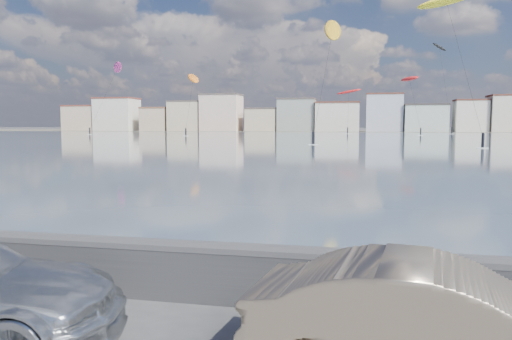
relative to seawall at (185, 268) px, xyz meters
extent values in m
cube|color=#3D4859|center=(0.00, 88.80, -0.58)|extent=(500.00, 177.00, 0.00)
cube|color=#4C473D|center=(0.00, 197.30, -0.57)|extent=(500.00, 60.00, 0.00)
cube|color=#28282B|center=(0.00, 0.00, -0.13)|extent=(400.00, 0.35, 0.90)
cylinder|color=#28282B|center=(0.00, 0.00, 0.32)|extent=(400.00, 0.36, 0.36)
cube|color=#CCB293|center=(-112.00, 183.30, 4.42)|extent=(14.00, 11.00, 10.00)
cube|color=brown|center=(-112.00, 183.30, 9.72)|extent=(14.28, 11.22, 0.60)
cube|color=beige|center=(-96.50, 183.30, 5.92)|extent=(16.00, 12.00, 13.00)
cube|color=brown|center=(-96.50, 183.30, 12.72)|extent=(16.32, 12.24, 0.60)
cube|color=#CCB293|center=(-79.00, 183.30, 3.92)|extent=(11.00, 10.00, 9.00)
cube|color=brown|center=(-79.00, 183.30, 8.72)|extent=(11.22, 10.20, 0.60)
cube|color=beige|center=(-66.00, 183.30, 5.17)|extent=(13.00, 11.00, 11.50)
cube|color=#4C423D|center=(-66.00, 183.30, 11.22)|extent=(13.26, 11.22, 0.60)
cube|color=beige|center=(-51.50, 183.30, 6.42)|extent=(15.00, 12.00, 14.00)
cube|color=#4C423D|center=(-51.50, 183.30, 13.72)|extent=(15.30, 12.24, 0.60)
cube|color=beige|center=(-35.00, 183.30, 3.67)|extent=(12.00, 10.00, 8.50)
cube|color=#4C423D|center=(-35.00, 183.30, 8.22)|extent=(12.24, 10.20, 0.60)
cube|color=gray|center=(-21.50, 183.30, 5.42)|extent=(14.00, 11.00, 12.00)
cube|color=#4C423D|center=(-21.50, 183.30, 11.72)|extent=(14.28, 11.22, 0.60)
cube|color=beige|center=(-6.00, 183.30, 4.67)|extent=(16.00, 13.00, 10.50)
cube|color=#562D23|center=(-6.00, 183.30, 10.22)|extent=(16.32, 13.26, 0.60)
cube|color=#B2B7C6|center=(11.00, 183.30, 6.17)|extent=(13.00, 10.00, 13.50)
cube|color=#562D23|center=(11.00, 183.30, 13.22)|extent=(13.26, 10.20, 0.60)
cube|color=#B7C6BC|center=(25.50, 183.30, 4.17)|extent=(15.00, 12.00, 9.50)
cube|color=#383330|center=(25.50, 183.30, 9.22)|extent=(15.30, 12.24, 0.60)
cube|color=silver|center=(41.00, 183.30, 4.92)|extent=(11.00, 9.00, 11.00)
cube|color=#562D23|center=(41.00, 183.30, 10.72)|extent=(11.22, 9.18, 0.60)
cube|color=beige|center=(54.00, 183.30, 5.67)|extent=(14.00, 11.00, 12.50)
cube|color=#562D23|center=(54.00, 183.30, 12.22)|extent=(14.28, 11.22, 0.60)
imported|color=tan|center=(3.92, -2.16, 0.17)|extent=(4.71, 2.15, 1.50)
ellipsoid|color=orange|center=(-39.37, 114.62, 13.96)|extent=(6.46, 9.52, 4.13)
cube|color=white|center=(-38.85, 107.10, -0.53)|extent=(1.40, 0.42, 0.08)
cylinder|color=black|center=(-38.85, 107.10, 0.37)|extent=(0.36, 0.36, 1.70)
sphere|color=black|center=(-38.85, 107.10, 1.27)|extent=(0.28, 0.28, 0.28)
cylinder|color=black|center=(-39.11, 110.86, 7.34)|extent=(0.56, 7.55, 13.25)
ellipsoid|color=#E5338C|center=(-68.24, 130.15, 19.03)|extent=(6.39, 8.10, 3.65)
cube|color=white|center=(-69.69, 115.88, -0.53)|extent=(1.40, 0.42, 0.08)
cylinder|color=black|center=(-69.69, 115.88, 0.37)|extent=(0.36, 0.36, 1.70)
sphere|color=black|center=(-69.69, 115.88, 1.27)|extent=(0.28, 0.28, 0.28)
cylinder|color=black|center=(-68.96, 123.02, 9.87)|extent=(1.49, 14.29, 18.33)
ellipsoid|color=#BF8C19|center=(-2.03, 77.03, 17.94)|extent=(3.32, 10.19, 6.53)
cube|color=white|center=(-3.78, 63.75, -0.53)|extent=(1.40, 0.42, 0.08)
cylinder|color=black|center=(-3.78, 63.75, 0.37)|extent=(0.36, 0.36, 1.70)
sphere|color=black|center=(-3.78, 63.75, 1.27)|extent=(0.28, 0.28, 0.28)
cylinder|color=black|center=(-2.90, 70.39, 9.33)|extent=(1.79, 13.30, 17.24)
ellipsoid|color=black|center=(25.17, 151.20, 25.16)|extent=(6.52, 8.75, 3.01)
cube|color=white|center=(28.27, 143.72, -0.53)|extent=(1.40, 0.42, 0.08)
cylinder|color=black|center=(28.27, 143.72, 0.37)|extent=(0.36, 0.36, 1.70)
sphere|color=black|center=(28.27, 143.72, 1.27)|extent=(0.28, 0.28, 0.28)
cylinder|color=black|center=(26.72, 147.46, 12.94)|extent=(3.14, 7.51, 24.45)
ellipsoid|color=yellow|center=(15.17, 73.99, 21.06)|extent=(9.77, 5.95, 3.95)
cube|color=white|center=(17.68, 58.09, -0.53)|extent=(1.40, 0.42, 0.08)
cylinder|color=black|center=(17.68, 58.09, 0.37)|extent=(0.36, 0.36, 1.70)
sphere|color=black|center=(17.68, 58.09, 1.27)|extent=(0.28, 0.28, 0.28)
cylinder|color=black|center=(16.42, 66.04, 10.89)|extent=(2.55, 15.92, 20.36)
ellipsoid|color=red|center=(-1.21, 151.62, 12.34)|extent=(8.18, 3.86, 2.41)
cube|color=white|center=(-1.06, 140.14, -0.53)|extent=(1.40, 0.42, 0.08)
cylinder|color=black|center=(-1.06, 140.14, 0.37)|extent=(0.36, 0.36, 1.70)
sphere|color=black|center=(-1.06, 140.14, 1.27)|extent=(0.28, 0.28, 0.28)
cylinder|color=black|center=(-1.13, 145.88, 6.53)|extent=(0.18, 11.50, 11.64)
ellipsoid|color=red|center=(15.14, 131.62, 14.32)|extent=(5.76, 11.18, 2.28)
cube|color=white|center=(17.70, 125.23, -0.53)|extent=(1.40, 0.42, 0.08)
cylinder|color=black|center=(17.70, 125.23, 0.37)|extent=(0.36, 0.36, 1.70)
sphere|color=black|center=(17.70, 125.23, 1.27)|extent=(0.28, 0.28, 0.28)
cylinder|color=black|center=(16.42, 128.42, 7.52)|extent=(2.60, 6.43, 13.61)
camera|label=1|loc=(2.99, -8.08, 2.52)|focal=35.00mm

